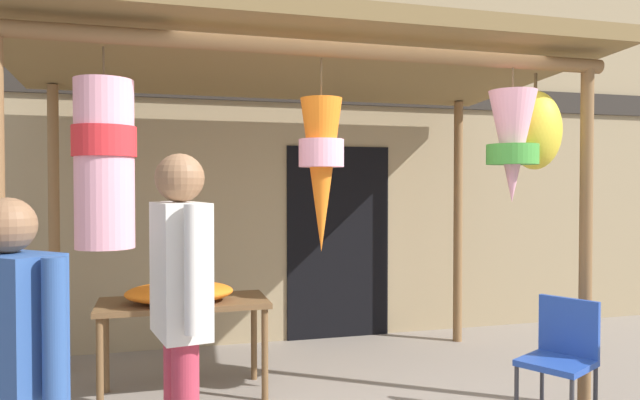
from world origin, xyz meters
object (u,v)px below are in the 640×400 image
object	(u,v)px
display_table	(184,312)
passerby_at_right	(181,299)
flower_heap_on_table	(182,292)
folding_chair	(561,351)
vendor_in_orange	(9,367)

from	to	relation	value
display_table	passerby_at_right	world-z (taller)	passerby_at_right
flower_heap_on_table	passerby_at_right	world-z (taller)	passerby_at_right
folding_chair	vendor_in_orange	size ratio (longest dim) A/B	0.54
vendor_in_orange	folding_chair	bearing A→B (deg)	15.16
vendor_in_orange	passerby_at_right	xyz separation A→B (m)	(0.65, 0.48, 0.13)
vendor_in_orange	passerby_at_right	bearing A→B (deg)	36.46
vendor_in_orange	display_table	bearing A→B (deg)	70.68
folding_chair	passerby_at_right	xyz separation A→B (m)	(-2.45, -0.36, 0.54)
flower_heap_on_table	vendor_in_orange	size ratio (longest dim) A/B	0.51
display_table	vendor_in_orange	bearing A→B (deg)	-109.32
display_table	flower_heap_on_table	size ratio (longest dim) A/B	1.59
flower_heap_on_table	vendor_in_orange	distance (m)	2.13
passerby_at_right	vendor_in_orange	bearing A→B (deg)	-143.54
folding_chair	display_table	bearing A→B (deg)	152.40
display_table	folding_chair	bearing A→B (deg)	-27.60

